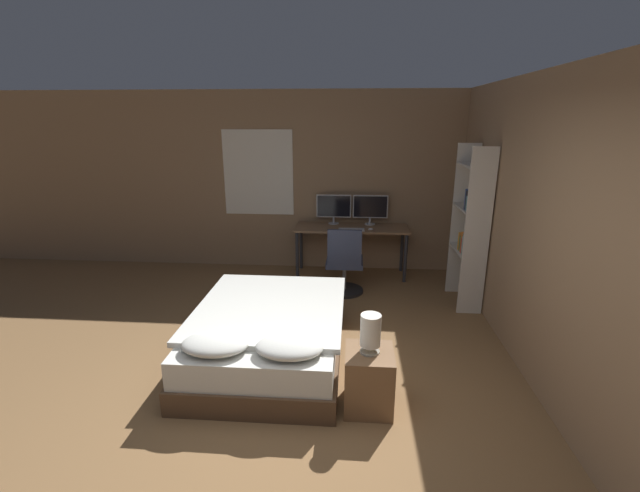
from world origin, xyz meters
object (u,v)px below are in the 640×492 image
Objects in this scene: bed at (269,334)px; nightstand at (369,380)px; monitor_left at (334,207)px; monitor_right at (370,208)px; bedside_lamp at (370,331)px; office_chair at (344,267)px; keyboard at (351,230)px; computer_mouse at (371,229)px; bookshelf at (471,224)px; desk at (351,233)px.

bed is 1.16m from nightstand.
monitor_left and monitor_right have the same top height.
monitor_right is (0.55, 0.00, 0.00)m from monitor_left.
office_chair reaches higher than bedside_lamp.
keyboard is 5.31× the size of computer_mouse.
computer_mouse is (0.55, -0.37, -0.24)m from monitor_left.
office_chair is at bearing 67.85° from bed.
nightstand is 2.39m from office_chair.
office_chair reaches higher than bed.
monitor_right is at bearing 0.00° from monitor_left.
bed is 2.44m from keyboard.
bookshelf is at bearing 59.10° from nightstand.
monitor_right reaches higher than office_chair.
monitor_left is at bearing 145.76° from desk.
keyboard is at bearing -126.55° from monitor_right.
monitor_right is at bearing 90.19° from computer_mouse.
monitor_left is at bearing 180.00° from monitor_right.
bedside_lamp is 0.62× the size of monitor_left.
desk is 0.84× the size of bookshelf.
monitor_right reaches higher than keyboard.
keyboard is 1.68m from bookshelf.
monitor_left reaches higher than office_chair.
nightstand is at bearing 90.00° from bedside_lamp.
monitor_left is 1.00× the size of monitor_right.
nightstand is at bearing -34.97° from bed.
desk is (-0.17, 3.11, -0.03)m from bedside_lamp.
keyboard is 0.40× the size of office_chair.
nightstand is at bearing -86.63° from keyboard.
bookshelf is at bearing 59.10° from bedside_lamp.
nightstand is at bearing -92.03° from computer_mouse.
bed is 0.96× the size of bookshelf.
computer_mouse is (0.10, 2.93, 0.52)m from nightstand.
office_chair reaches higher than desk.
nightstand is 0.30× the size of desk.
bedside_lamp reaches higher than computer_mouse.
bookshelf is at bearing -33.36° from computer_mouse.
bedside_lamp reaches higher than keyboard.
bedside_lamp is 0.87× the size of keyboard.
office_chair is at bearing -78.23° from monitor_left.
bedside_lamp is 0.35× the size of office_chair.
monitor_right reaches higher than bedside_lamp.
monitor_left is 2.08m from bookshelf.
nightstand is at bearing -91.78° from monitor_right.
bookshelf is at bearing -33.41° from desk.
nightstand is 0.97× the size of monitor_left.
bed is 3.80× the size of nightstand.
monitor_left is (-0.45, 3.30, 0.32)m from bedside_lamp.
bedside_lamp is 2.93m from computer_mouse.
monitor_left is 0.26× the size of bookshelf.
keyboard is (-0.27, -0.37, -0.25)m from monitor_right.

